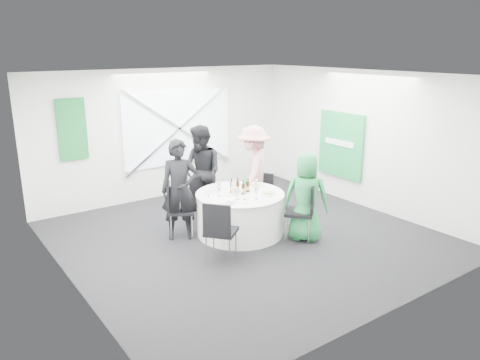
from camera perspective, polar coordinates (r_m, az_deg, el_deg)
floor at (r=8.31m, az=0.81°, el=-6.95°), size 6.00×6.00×0.00m
ceiling at (r=7.66m, az=0.89°, el=12.70°), size 6.00×6.00×0.00m
wall_back at (r=10.39m, az=-9.05°, el=5.61°), size 6.00×0.00×6.00m
wall_front at (r=5.83m, az=18.63°, el=-3.31°), size 6.00×0.00×6.00m
wall_left at (r=6.61m, az=-20.60°, el=-1.24°), size 0.00×6.00×6.00m
wall_right at (r=9.91m, az=15.01°, el=4.76°), size 0.00×6.00×6.00m
window_panel at (r=10.47m, az=-7.51°, el=6.31°), size 2.60×0.03×1.60m
window_brace_a at (r=10.44m, az=-7.40°, el=6.28°), size 2.63×0.05×1.84m
window_brace_b at (r=10.44m, az=-7.40°, el=6.28°), size 2.63×0.05×1.84m
green_banner at (r=9.58m, az=-19.78°, el=5.81°), size 0.55×0.04×1.20m
green_sign at (r=10.29m, az=12.16°, el=4.21°), size 0.05×1.20×1.40m
banquet_table at (r=8.32m, az=0.00°, el=-4.10°), size 1.56×1.56×0.76m
chair_back at (r=8.98m, az=-4.80°, el=-1.89°), size 0.45×0.46×0.84m
chair_back_left at (r=8.23m, az=-7.82°, el=-3.09°), size 0.60×0.60×0.97m
chair_back_right at (r=9.24m, az=2.80°, el=-1.38°), size 0.52×0.52×0.83m
chair_front_right at (r=8.05m, az=7.97°, el=-3.30°), size 0.65×0.65×1.02m
chair_front_left at (r=7.14m, az=-2.54°, el=-5.81°), size 0.64×0.64×1.00m
person_man_back_left at (r=8.05m, az=-7.36°, el=-1.22°), size 0.76×0.65×1.75m
person_man_back at (r=9.02m, az=-4.72°, el=0.94°), size 0.56×0.92×1.81m
person_woman_pink at (r=9.21m, az=1.66°, el=1.19°), size 1.21×1.15×1.77m
person_woman_green at (r=8.03m, az=8.08°, el=-2.08°), size 0.87×0.89×1.54m
plate_back at (r=8.55m, az=-2.39°, el=-0.83°), size 0.27×0.27×0.01m
plate_back_left at (r=8.25m, az=-3.45°, el=-1.48°), size 0.26×0.26×0.01m
plate_back_right at (r=8.63m, az=1.89°, el=-0.61°), size 0.29×0.29×0.04m
plate_front_right at (r=8.16m, az=3.50°, el=-1.62°), size 0.29×0.29×0.04m
plate_front_left at (r=7.76m, az=-1.49°, el=-2.59°), size 0.29×0.29×0.01m
napkin at (r=7.69m, az=-1.15°, el=-2.53°), size 0.20×0.21×0.05m
beer_bottle_a at (r=8.19m, az=-1.03°, el=-0.90°), size 0.06×0.06×0.27m
beer_bottle_b at (r=8.22m, az=-0.28°, el=-0.84°), size 0.06×0.06×0.26m
beer_bottle_c at (r=8.24m, az=0.99°, el=-0.87°), size 0.06×0.06×0.24m
beer_bottle_d at (r=8.11m, az=0.38°, el=-1.13°), size 0.06×0.06×0.25m
green_water_bottle at (r=8.26m, az=0.60°, el=-0.67°), size 0.08×0.08×0.29m
clear_water_bottle at (r=8.04m, az=-0.80°, el=-1.12°), size 0.08×0.08×0.29m
wine_glass_a at (r=7.85m, az=1.99°, el=-1.47°), size 0.07×0.07×0.17m
wine_glass_b at (r=8.29m, az=-2.56°, el=-0.53°), size 0.07×0.07×0.17m
wine_glass_c at (r=8.43m, az=1.99°, el=-0.23°), size 0.07×0.07×0.17m
wine_glass_d at (r=7.82m, az=0.61°, el=-1.54°), size 0.07×0.07×0.17m
wine_glass_e at (r=7.84m, az=-0.34°, el=-1.49°), size 0.07×0.07×0.17m
wine_glass_f at (r=8.01m, az=-2.60°, el=-1.12°), size 0.07×0.07×0.17m
fork_a at (r=8.60m, az=2.68°, el=-0.76°), size 0.08×0.14×0.01m
knife_a at (r=8.74m, az=0.75°, el=-0.47°), size 0.08×0.14×0.01m
fork_b at (r=8.32m, az=-3.90°, el=-1.36°), size 0.09×0.14×0.01m
knife_b at (r=8.04m, az=-3.89°, el=-1.98°), size 0.10×0.13×0.01m
fork_c at (r=7.97m, az=3.69°, el=-2.16°), size 0.12×0.12×0.01m
knife_c at (r=8.29m, az=3.95°, el=-1.43°), size 0.12×0.12×0.01m
fork_d at (r=7.72m, az=-1.94°, el=-2.75°), size 0.12×0.12×0.01m
knife_d at (r=7.66m, az=0.48°, el=-2.89°), size 0.11×0.12×0.01m
fork_e at (r=8.71m, az=-1.43°, el=-0.53°), size 0.15×0.03×0.01m
knife_e at (r=8.57m, az=-2.87°, el=-0.81°), size 0.15×0.03×0.01m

